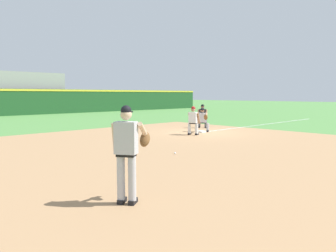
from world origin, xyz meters
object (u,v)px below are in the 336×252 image
(first_base_bag, at_px, (201,132))
(umpire, at_px, (203,115))
(baseball, at_px, (175,153))
(baserunner, at_px, (193,119))
(pitcher, at_px, (128,148))
(first_baseman, at_px, (203,119))

(first_base_bag, xyz_separation_m, umpire, (1.91, 1.52, 0.75))
(baseball, bearing_deg, baserunner, 34.82)
(pitcher, relative_size, umpire, 1.27)
(first_base_bag, distance_m, baseball, 6.66)
(pitcher, bearing_deg, first_baseman, 33.09)
(first_base_bag, distance_m, pitcher, 11.91)
(pitcher, bearing_deg, first_base_bag, 33.20)
(pitcher, distance_m, baserunner, 10.70)
(baseball, distance_m, umpire, 9.12)
(baseball, bearing_deg, first_baseman, 31.90)
(baserunner, bearing_deg, baseball, -145.18)
(first_baseman, height_order, baserunner, baserunner)
(umpire, bearing_deg, first_base_bag, -141.61)
(pitcher, height_order, baserunner, pitcher)
(baseball, xyz_separation_m, pitcher, (-4.28, -2.96, 1.02))
(umpire, bearing_deg, baseball, -146.26)
(first_base_bag, distance_m, first_baseman, 0.75)
(first_baseman, relative_size, umpire, 0.92)
(baserunner, bearing_deg, first_baseman, 21.27)
(first_base_bag, relative_size, baseball, 5.14)
(first_base_bag, bearing_deg, baserunner, -160.71)
(first_base_bag, xyz_separation_m, pitcher, (-9.93, -6.50, 1.01))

